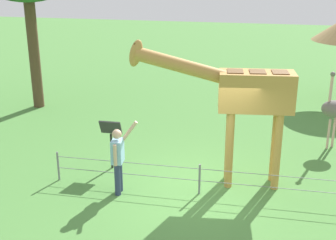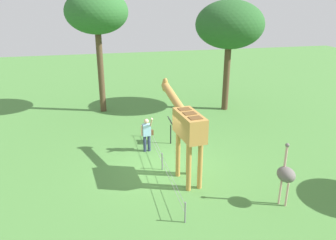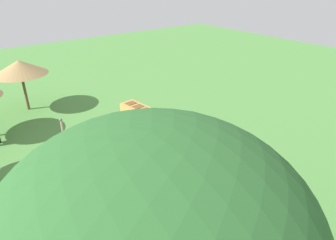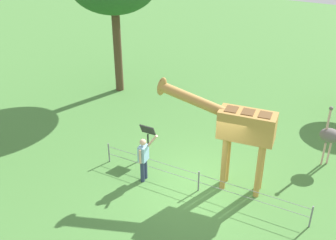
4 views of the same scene
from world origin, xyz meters
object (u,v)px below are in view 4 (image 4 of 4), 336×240
Objects in this scene: giraffe at (236,127)px; visitor at (144,157)px; info_sign at (148,134)px; ostrich at (330,135)px.

giraffe reaches higher than visitor.
info_sign is (0.58, -1.24, 0.05)m from visitor.
visitor is at bearing 36.42° from ostrich.
info_sign is (3.26, -0.19, -1.28)m from giraffe.
giraffe is 3.17m from visitor.
giraffe is 1.71× the size of ostrich.
ostrich is at bearing -143.58° from visitor.
giraffe is 2.20× the size of visitor.
giraffe is 3.51m from info_sign.
visitor is 6.43m from ostrich.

